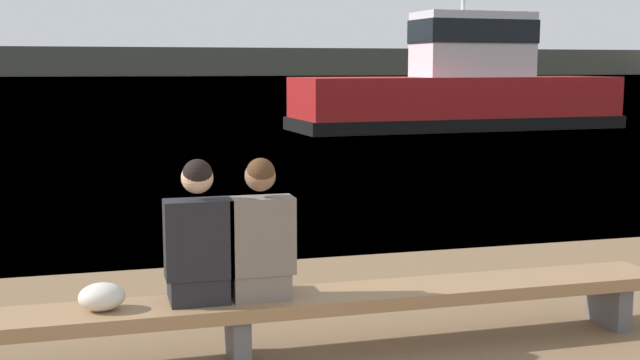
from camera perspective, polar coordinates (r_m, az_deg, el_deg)
water_surface at (r=127.89m, az=-15.19°, el=6.95°), size 240.00×240.00×0.00m
far_shoreline at (r=165.33m, az=-15.28°, el=8.12°), size 600.00×12.00×5.59m
bench_main at (r=5.50m, az=-5.91°, el=-9.25°), size 6.39×0.50×0.43m
person_left at (r=5.35m, az=-8.66°, el=-4.36°), size 0.44×0.39×0.97m
person_right at (r=5.41m, az=-4.28°, el=-4.19°), size 0.44×0.39×0.96m
shopping_bag at (r=5.39m, az=-15.25°, el=-8.02°), size 0.30×0.24×0.18m
tugboat_red at (r=26.03m, az=9.93°, el=6.17°), size 10.76×3.63×6.38m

